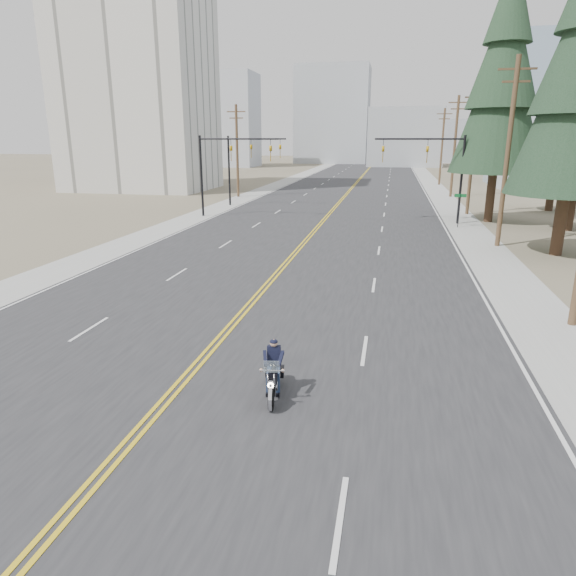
% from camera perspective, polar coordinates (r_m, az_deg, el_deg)
% --- Properties ---
extents(ground_plane, '(400.00, 400.00, 0.00)m').
position_cam_1_polar(ground_plane, '(14.73, -12.67, -11.35)').
color(ground_plane, '#776D56').
rests_on(ground_plane, ground).
extents(road, '(20.00, 200.00, 0.01)m').
position_cam_1_polar(road, '(82.31, 7.56, 11.45)').
color(road, '#303033').
rests_on(road, ground).
extents(sidewalk_left, '(3.00, 200.00, 0.01)m').
position_cam_1_polar(sidewalk_left, '(83.88, -0.46, 11.67)').
color(sidewalk_left, '#A5A5A0').
rests_on(sidewalk_left, ground).
extents(sidewalk_right, '(3.00, 200.00, 0.01)m').
position_cam_1_polar(sidewalk_right, '(82.32, 15.72, 11.00)').
color(sidewalk_right, '#A5A5A0').
rests_on(sidewalk_right, ground).
extents(traffic_mast_left, '(7.10, 0.26, 7.00)m').
position_cam_1_polar(traffic_mast_left, '(46.24, -7.25, 13.93)').
color(traffic_mast_left, black).
rests_on(traffic_mast_left, ground).
extents(traffic_mast_right, '(7.10, 0.26, 7.00)m').
position_cam_1_polar(traffic_mast_right, '(44.00, 16.18, 13.32)').
color(traffic_mast_right, black).
rests_on(traffic_mast_right, ground).
extents(traffic_mast_far, '(6.10, 0.26, 7.00)m').
position_cam_1_polar(traffic_mast_far, '(53.97, -4.85, 14.25)').
color(traffic_mast_far, black).
rests_on(traffic_mast_far, ground).
extents(street_sign, '(0.90, 0.06, 2.62)m').
position_cam_1_polar(street_sign, '(42.45, 18.53, 8.78)').
color(street_sign, black).
rests_on(street_sign, ground).
extents(utility_pole_b, '(2.20, 0.30, 11.50)m').
position_cam_1_polar(utility_pole_b, '(35.52, 23.25, 13.80)').
color(utility_pole_b, brown).
rests_on(utility_pole_b, ground).
extents(utility_pole_c, '(2.20, 0.30, 11.00)m').
position_cam_1_polar(utility_pole_c, '(50.32, 19.86, 14.21)').
color(utility_pole_c, brown).
rests_on(utility_pole_c, ground).
extents(utility_pole_d, '(2.20, 0.30, 11.50)m').
position_cam_1_polar(utility_pole_d, '(65.21, 18.04, 14.85)').
color(utility_pole_d, brown).
rests_on(utility_pole_d, ground).
extents(utility_pole_e, '(2.20, 0.30, 11.00)m').
position_cam_1_polar(utility_pole_e, '(82.13, 16.75, 14.92)').
color(utility_pole_e, brown).
rests_on(utility_pole_e, ground).
extents(utility_pole_left, '(2.20, 0.30, 10.50)m').
position_cam_1_polar(utility_pole_left, '(62.53, -5.68, 15.05)').
color(utility_pole_left, brown).
rests_on(utility_pole_left, ground).
extents(apartment_block, '(18.00, 14.00, 30.00)m').
position_cam_1_polar(apartment_block, '(75.27, -16.47, 21.97)').
color(apartment_block, silver).
rests_on(apartment_block, ground).
extents(haze_bldg_a, '(14.00, 12.00, 22.00)m').
position_cam_1_polar(haze_bldg_a, '(133.25, -6.72, 18.00)').
color(haze_bldg_a, '#B7BCC6').
rests_on(haze_bldg_a, ground).
extents(haze_bldg_b, '(18.00, 14.00, 14.00)m').
position_cam_1_polar(haze_bldg_b, '(136.86, 12.86, 16.00)').
color(haze_bldg_b, '#ADB2B7').
rests_on(haze_bldg_b, ground).
extents(haze_bldg_c, '(16.00, 12.00, 18.00)m').
position_cam_1_polar(haze_bldg_c, '(126.62, 28.22, 15.46)').
color(haze_bldg_c, '#B7BCC6').
rests_on(haze_bldg_c, ground).
extents(haze_bldg_d, '(20.00, 15.00, 26.00)m').
position_cam_1_polar(haze_bldg_d, '(152.98, 5.00, 18.56)').
color(haze_bldg_d, '#ADB2B7').
rests_on(haze_bldg_d, ground).
extents(haze_bldg_e, '(14.00, 14.00, 12.00)m').
position_cam_1_polar(haze_bldg_e, '(163.00, 18.87, 15.18)').
color(haze_bldg_e, '#B7BCC6').
rests_on(haze_bldg_e, ground).
extents(haze_bldg_f, '(12.00, 12.00, 16.00)m').
position_cam_1_polar(haze_bldg_f, '(152.35, -10.49, 16.49)').
color(haze_bldg_f, '#ADB2B7').
rests_on(haze_bldg_f, ground).
extents(motorcyclist, '(1.13, 2.09, 1.55)m').
position_cam_1_polar(motorcyclist, '(13.90, -1.66, -9.10)').
color(motorcyclist, black).
rests_on(motorcyclist, ground).
extents(conifer_tall, '(7.28, 7.28, 20.22)m').
position_cam_1_polar(conifer_tall, '(46.51, 22.86, 21.12)').
color(conifer_tall, '#382619').
rests_on(conifer_tall, ground).
extents(conifer_far, '(4.82, 4.82, 12.91)m').
position_cam_1_polar(conifer_far, '(55.91, 27.95, 15.16)').
color(conifer_far, '#382619').
rests_on(conifer_far, ground).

